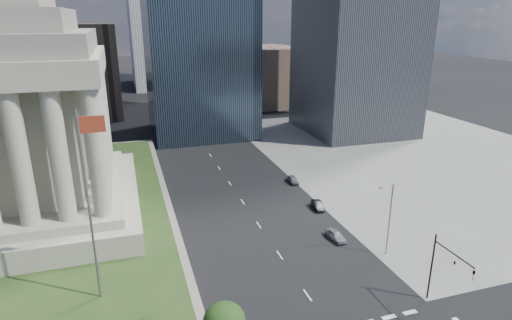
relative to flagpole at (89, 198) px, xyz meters
name	(u,v)px	position (x,y,z in m)	size (l,w,h in m)	color
ground	(192,128)	(21.83, 76.00, -13.11)	(500.00, 500.00, 0.00)	black
sidewalk_ne	(421,155)	(67.83, 36.00, -13.10)	(68.00, 90.00, 0.03)	slate
flagpole	(89,198)	(0.00, 0.00, 0.00)	(2.52, 0.24, 20.00)	slate
midrise_glass	(197,16)	(23.83, 71.00, 16.89)	(26.00, 26.00, 60.00)	black
building_filler_ne	(265,75)	(53.83, 106.00, -3.11)	(20.00, 30.00, 20.00)	brown
building_filler_nw	(79,70)	(-8.17, 106.00, 0.89)	(24.00, 30.00, 28.00)	brown
traffic_signal_ne	(445,266)	(34.33, -10.30, -7.86)	(0.30, 5.74, 8.00)	black
street_lamp_north	(389,216)	(35.16, 1.00, -7.45)	(2.13, 0.22, 10.00)	slate
parked_sedan_near	(336,235)	(30.83, 6.55, -12.45)	(3.88, 1.56, 1.32)	#93979B
parked_sedan_mid	(318,205)	(32.82, 16.69, -12.49)	(1.33, 3.81, 1.25)	black
parked_sedan_far	(293,180)	(33.33, 28.65, -12.47)	(1.51, 3.76, 1.28)	slate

